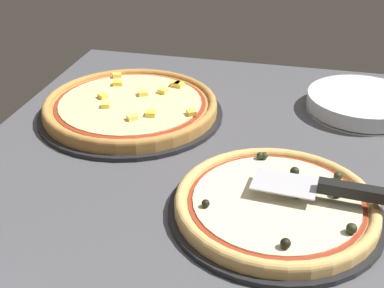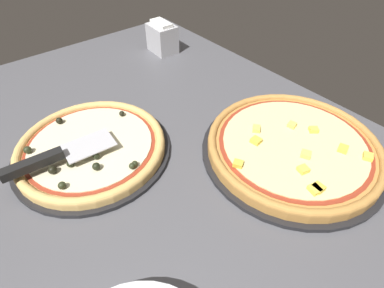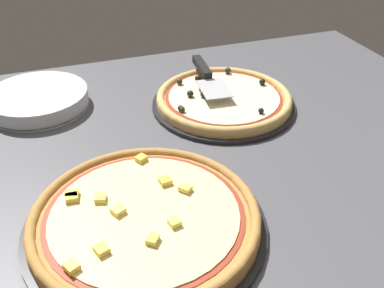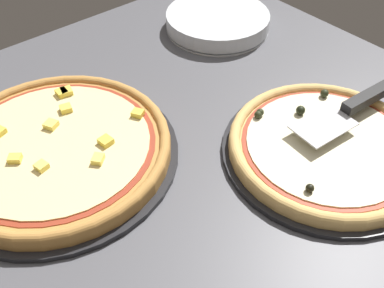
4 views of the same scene
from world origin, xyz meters
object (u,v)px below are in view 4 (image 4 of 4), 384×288
object	(u,v)px
pizza_back	(55,147)
plate_stack	(218,21)
pizza_front	(327,145)
serving_spatula	(357,104)

from	to	relation	value
pizza_back	plate_stack	distance (cm)	53.43
pizza_back	plate_stack	size ratio (longest dim) A/B	1.58
pizza_front	serving_spatula	distance (cm)	10.30
pizza_front	serving_spatula	xyz separation A→B (cm)	(1.51, -9.66, 3.24)
pizza_back	serving_spatula	distance (cm)	53.91
pizza_front	serving_spatula	bearing A→B (deg)	-81.14
pizza_back	serving_spatula	size ratio (longest dim) A/B	1.69
serving_spatula	plate_stack	distance (cm)	43.40
pizza_front	plate_stack	world-z (taller)	pizza_front
plate_stack	pizza_front	bearing A→B (deg)	161.06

